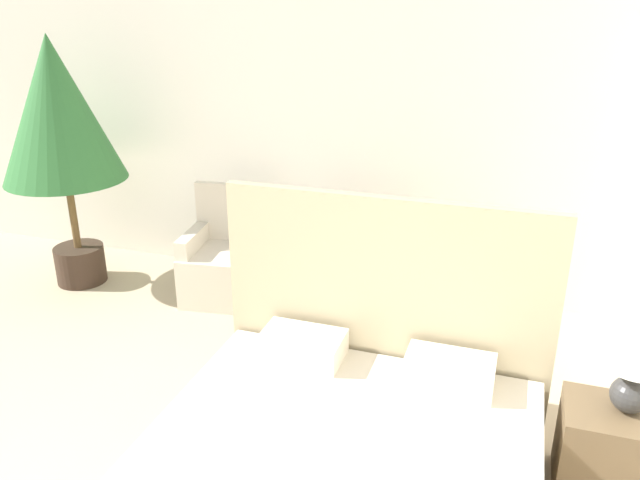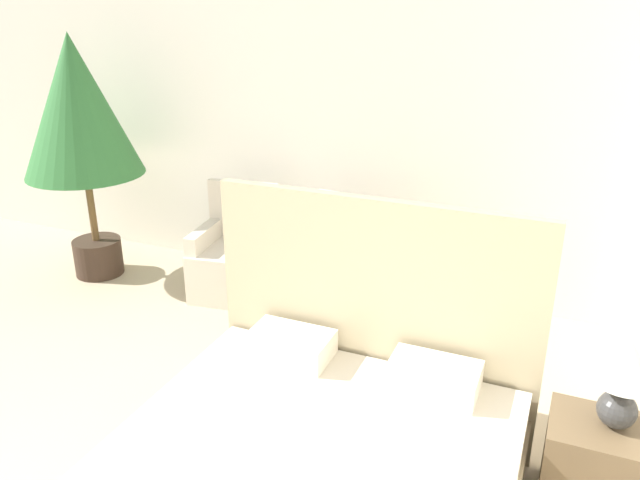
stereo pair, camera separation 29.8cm
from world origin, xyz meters
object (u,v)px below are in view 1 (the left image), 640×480
Objects in this scene: armchair_near_window_right at (330,280)px; nightstand at (618,454)px; armchair_near_window_left at (225,265)px; potted_palm at (58,117)px; table_lamp at (637,359)px.

armchair_near_window_right is 1.61× the size of nightstand.
potted_palm reaches higher than armchair_near_window_left.
potted_palm is 4.42m from nightstand.
table_lamp is (4.08, -1.20, -0.66)m from potted_palm.
potted_palm is 4.54× the size of table_lamp.
table_lamp is (-0.00, 0.03, 0.51)m from nightstand.
armchair_near_window_left and armchair_near_window_right have the same top height.
potted_palm is 3.71× the size of nightstand.
armchair_near_window_left reaches higher than nightstand.
nightstand is (4.08, -1.23, -1.17)m from potted_palm.
table_lamp is at bearing -16.40° from potted_palm.
potted_palm reaches higher than nightstand.
nightstand is 1.22× the size of table_lamp.
armchair_near_window_left is 0.88m from armchair_near_window_right.
table_lamp reaches higher than armchair_near_window_right.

